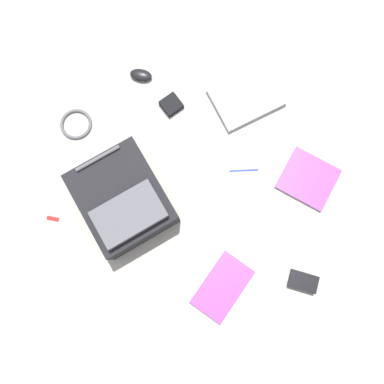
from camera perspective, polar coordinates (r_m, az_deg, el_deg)
The scene contains 11 objects.
ground_plane at distance 1.75m, azimuth -0.60°, elevation 1.54°, with size 4.06×4.06×0.00m, color gray.
backpack at distance 1.66m, azimuth -10.24°, elevation -1.26°, with size 0.52×0.52×0.23m.
laptop at distance 1.87m, azimuth 8.16°, elevation 13.85°, with size 0.37×0.39×0.03m.
book_manual at distance 1.82m, azimuth 17.04°, elevation 1.91°, with size 0.28×0.29×0.02m.
book_comic at distance 1.72m, azimuth 4.60°, elevation -14.02°, with size 0.32×0.26×0.02m.
computer_mouse at distance 1.92m, azimuth -7.68°, elevation 17.01°, with size 0.06×0.11×0.04m, color black.
cable_coil at distance 1.90m, azimuth -17.02°, elevation 9.71°, with size 0.15×0.15×0.01m, color #4C4C51.
power_brick at distance 1.77m, azimuth 16.34°, elevation -12.76°, with size 0.08×0.12×0.03m, color black.
pen_black at distance 1.77m, azimuth 7.80°, elevation 3.25°, with size 0.01×0.01×0.13m, color #1933B2.
earbud_pouch at distance 1.84m, azimuth -3.12°, elevation 12.97°, with size 0.09×0.09×0.03m, color black.
usb_stick at distance 1.83m, azimuth -20.19°, elevation -3.78°, with size 0.02×0.05×0.01m, color #B21919.
Camera 1 is at (0.33, 0.09, 1.72)m, focal length 35.51 mm.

